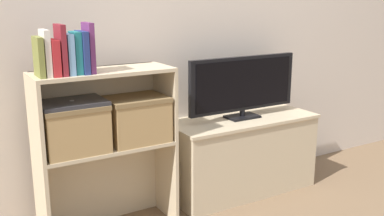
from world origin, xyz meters
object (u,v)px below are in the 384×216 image
(book_olive, at_px, (39,57))
(book_ivory, at_px, (46,53))
(book_crimson, at_px, (53,58))
(book_skyblue, at_px, (68,54))
(laptop, at_px, (72,103))
(book_maroon, at_px, (61,50))
(storage_basket_right, at_px, (136,117))
(book_teal, at_px, (76,53))
(book_plum, at_px, (89,48))
(storage_basket_left, at_px, (74,126))
(tv, at_px, (243,85))
(tv_stand, at_px, (241,154))
(book_navy, at_px, (82,52))

(book_olive, bearing_deg, book_ivory, 0.00)
(book_crimson, xyz_separation_m, book_skyblue, (0.07, 0.00, 0.01))
(book_ivory, height_order, laptop, book_ivory)
(book_maroon, bearing_deg, storage_basket_right, 4.48)
(book_teal, relative_size, storage_basket_right, 0.63)
(book_maroon, xyz_separation_m, book_teal, (0.07, 0.00, -0.02))
(book_ivory, bearing_deg, book_plum, 0.00)
(book_skyblue, bearing_deg, storage_basket_left, 71.35)
(book_crimson, bearing_deg, book_maroon, 0.00)
(book_teal, height_order, book_plum, book_plum)
(storage_basket_left, bearing_deg, book_teal, -49.97)
(book_maroon, xyz_separation_m, storage_basket_left, (0.05, 0.03, -0.41))
(tv, distance_m, book_olive, 1.35)
(book_maroon, bearing_deg, tv_stand, 4.83)
(book_ivory, bearing_deg, book_olive, 180.00)
(book_navy, xyz_separation_m, storage_basket_right, (0.30, 0.03, -0.39))
(book_maroon, relative_size, book_skyblue, 1.23)
(tv, height_order, book_ivory, book_ivory)
(tv, height_order, book_plum, book_plum)
(tv_stand, distance_m, book_olive, 1.53)
(book_crimson, distance_m, storage_basket_left, 0.38)
(book_skyblue, bearing_deg, book_navy, 0.00)
(book_ivory, distance_m, storage_basket_right, 0.62)
(book_navy, distance_m, storage_basket_right, 0.49)
(book_teal, xyz_separation_m, laptop, (-0.03, 0.03, -0.26))
(tv, relative_size, storage_basket_left, 2.44)
(book_ivory, bearing_deg, tv, 4.48)
(tv, xyz_separation_m, laptop, (-1.16, -0.07, 0.03))
(book_skyblue, bearing_deg, book_crimson, 180.00)
(tv_stand, bearing_deg, book_olive, -175.56)
(book_ivory, bearing_deg, book_maroon, 0.00)
(book_olive, xyz_separation_m, storage_basket_right, (0.51, 0.03, -0.38))
(book_olive, bearing_deg, book_skyblue, 0.00)
(book_ivory, distance_m, book_crimson, 0.04)
(book_ivory, height_order, book_skyblue, book_ivory)
(tv, bearing_deg, tv_stand, 90.00)
(book_skyblue, bearing_deg, book_teal, 0.00)
(tv_stand, distance_m, book_ivory, 1.51)
(storage_basket_left, bearing_deg, book_ivory, -165.35)
(storage_basket_left, xyz_separation_m, laptop, (0.00, 0.00, 0.13))
(tv, distance_m, laptop, 1.17)
(book_maroon, distance_m, laptop, 0.29)
(book_teal, bearing_deg, storage_basket_right, 5.47)
(tv_stand, distance_m, book_skyblue, 1.41)
(book_crimson, xyz_separation_m, storage_basket_left, (0.09, 0.03, -0.37))
(tv, relative_size, book_ivory, 3.62)
(book_plum, relative_size, storage_basket_left, 0.76)
(tv_stand, relative_size, storage_basket_left, 3.07)
(tv_stand, xyz_separation_m, book_maroon, (-1.21, -0.10, 0.80))
(tv_stand, distance_m, storage_basket_right, 0.90)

